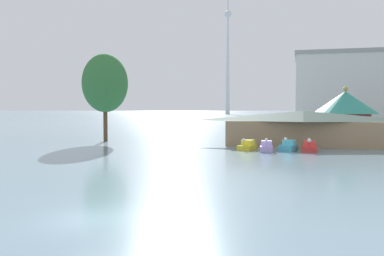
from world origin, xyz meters
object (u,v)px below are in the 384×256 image
Objects in this scene: pedal_boat_yellow at (247,146)px; green_roof_pavilion at (345,113)px; pedal_boat_cyan at (288,146)px; shoreline_tree_tall_left at (105,83)px; boathouse at (303,128)px; pedal_boat_lavender at (266,147)px; pedal_boat_red at (310,147)px; background_building_block at (374,90)px; distant_broadcast_tower at (228,32)px.

green_roof_pavilion is (12.17, 16.30, 3.68)m from pedal_boat_yellow.
pedal_boat_cyan is 28.55m from shoreline_tree_tall_left.
pedal_boat_cyan is at bearing -103.32° from boathouse.
green_roof_pavilion reaches higher than pedal_boat_lavender.
pedal_boat_cyan reaches higher than pedal_boat_red.
green_roof_pavilion is at bearing 147.38° from pedal_boat_lavender.
background_building_block is at bearing 168.38° from pedal_boat_red.
pedal_boat_cyan is at bearing -16.47° from shoreline_tree_tall_left.
background_building_block is (46.24, 63.11, 1.34)m from shoreline_tree_tall_left.
pedal_boat_red reaches higher than pedal_boat_yellow.
pedal_boat_cyan is 0.07× the size of background_building_block.
pedal_boat_yellow is 20.68m from green_roof_pavilion.
distant_broadcast_tower reaches higher than background_building_block.
pedal_boat_lavender reaches higher than pedal_boat_red.
distant_broadcast_tower is at bearing 101.51° from boathouse.
pedal_boat_lavender is at bearing -115.50° from boathouse.
green_roof_pavilion is 35.16m from shoreline_tree_tall_left.
distant_broadcast_tower reaches higher than pedal_boat_cyan.
shoreline_tree_tall_left reaches higher than pedal_boat_yellow.
background_building_block reaches higher than shoreline_tree_tall_left.
shoreline_tree_tall_left is (-33.84, -8.49, 4.31)m from green_roof_pavilion.
background_building_block reaches higher than boathouse.
distant_broadcast_tower is at bearing 103.03° from green_roof_pavilion.
distant_broadcast_tower is at bearing 96.19° from shoreline_tree_tall_left.
pedal_boat_lavender is at bearing -42.00° from pedal_boat_cyan.
distant_broadcast_tower is at bearing 108.83° from background_building_block.
distant_broadcast_tower is (-53.29, 299.20, 67.86)m from pedal_boat_yellow.
distant_broadcast_tower is (-60.21, 299.18, 67.84)m from pedal_boat_red.
distant_broadcast_tower is at bearing -173.00° from pedal_boat_lavender.
boathouse is at bearing -78.49° from distant_broadcast_tower.
background_building_block is (19.94, 70.88, 9.29)m from pedal_boat_cyan.
shoreline_tree_tall_left is 299.15m from distant_broadcast_tower.
pedal_boat_lavender is 0.12× the size of boathouse.
boathouse is 67.05m from background_building_block.
pedal_boat_cyan is at bearing -88.06° from pedal_boat_red.
pedal_boat_red is 0.08× the size of background_building_block.
shoreline_tree_tall_left is at bearing -126.23° from background_building_block.
pedal_boat_lavender is 76.25m from background_building_block.
pedal_boat_red is 312.62m from distant_broadcast_tower.
pedal_boat_cyan is 18.30m from green_roof_pavilion.
shoreline_tree_tall_left is at bearing -92.71° from pedal_boat_yellow.
pedal_boat_lavender is at bearing 75.56° from pedal_boat_yellow.
green_roof_pavilion reaches higher than pedal_boat_yellow.
pedal_boat_yellow is 0.21× the size of shoreline_tree_tall_left.
distant_broadcast_tower is (-31.62, 291.38, 59.87)m from shoreline_tree_tall_left.
pedal_boat_cyan is 0.22× the size of shoreline_tree_tall_left.
shoreline_tree_tall_left is (-27.91, 0.95, 6.09)m from boathouse.
pedal_boat_red is 0.02× the size of distant_broadcast_tower.
pedal_boat_lavender is 20.61m from green_roof_pavilion.
background_building_block is (24.56, 70.92, 9.33)m from pedal_boat_yellow.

